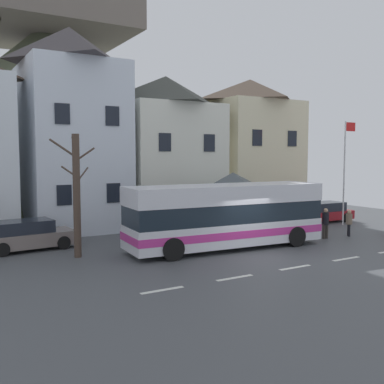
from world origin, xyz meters
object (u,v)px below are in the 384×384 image
at_px(pedestrian_02, 349,221).
at_px(bare_tree_00, 76,194).
at_px(pedestrian_01, 325,222).
at_px(townhouse_03, 250,148).
at_px(pedestrian_00, 306,218).
at_px(bus_shelter, 233,182).
at_px(parked_car_01, 260,216).
at_px(townhouse_02, 166,150).
at_px(public_bench, 226,218).
at_px(transit_bus, 226,216).
at_px(hilltop_castle, 47,105).
at_px(townhouse_01, 71,129).
at_px(parked_car_02, 27,236).
at_px(parked_car_00, 322,212).
at_px(flagpole, 345,165).

bearing_deg(pedestrian_02, bare_tree_00, 170.00).
bearing_deg(pedestrian_01, townhouse_03, 76.02).
bearing_deg(pedestrian_01, pedestrian_00, 75.05).
height_order(bus_shelter, parked_car_01, bus_shelter).
relative_size(townhouse_02, public_bench, 5.99).
relative_size(transit_bus, pedestrian_00, 6.41).
distance_m(hilltop_castle, bare_tree_00, 27.57).
distance_m(townhouse_03, pedestrian_01, 11.09).
height_order(hilltop_castle, transit_bus, hilltop_castle).
relative_size(townhouse_03, bus_shelter, 2.82).
bearing_deg(parked_car_01, bus_shelter, 17.02).
bearing_deg(townhouse_01, public_bench, -25.26).
height_order(parked_car_01, parked_car_02, parked_car_02).
relative_size(parked_car_02, public_bench, 2.69).
bearing_deg(pedestrian_00, bare_tree_00, 178.10).
relative_size(townhouse_03, parked_car_00, 2.30).
bearing_deg(hilltop_castle, public_bench, -74.98).
relative_size(parked_car_02, pedestrian_00, 2.81).
relative_size(townhouse_03, public_bench, 6.22).
height_order(pedestrian_02, flagpole, flagpole).
relative_size(townhouse_03, flagpole, 1.52).
bearing_deg(townhouse_01, hilltop_castle, 81.61).
bearing_deg(pedestrian_01, public_bench, 108.48).
height_order(parked_car_02, bare_tree_00, bare_tree_00).
height_order(parked_car_02, pedestrian_01, pedestrian_01).
xyz_separation_m(townhouse_01, pedestrian_02, (12.53, -10.66, -5.25)).
relative_size(parked_car_01, pedestrian_00, 2.70).
bearing_deg(transit_bus, townhouse_02, 84.50).
bearing_deg(bus_shelter, pedestrian_02, -43.14).
height_order(townhouse_02, pedestrian_01, townhouse_02).
bearing_deg(townhouse_03, public_bench, -142.39).
bearing_deg(townhouse_03, parked_car_01, -120.34).
bearing_deg(bus_shelter, transit_bus, -129.54).
bearing_deg(parked_car_00, bare_tree_00, 8.32).
distance_m(parked_car_00, pedestrian_01, 6.30).
relative_size(townhouse_02, townhouse_03, 0.96).
bearing_deg(hilltop_castle, pedestrian_02, -71.21).
height_order(bus_shelter, public_bench, bus_shelter).
xyz_separation_m(hilltop_castle, parked_car_02, (-6.39, -23.63, -8.71)).
distance_m(transit_bus, bus_shelter, 4.97).
xyz_separation_m(townhouse_02, parked_car_02, (-9.98, -4.88, -4.19)).
bearing_deg(townhouse_02, bus_shelter, -75.46).
bearing_deg(bare_tree_00, townhouse_01, 75.76).
distance_m(townhouse_02, parked_car_02, 11.87).
bearing_deg(parked_car_01, pedestrian_01, 95.96).
xyz_separation_m(flagpole, bare_tree_00, (-17.53, -0.33, -1.07)).
relative_size(townhouse_01, pedestrian_02, 8.27).
height_order(transit_bus, parked_car_01, transit_bus).
bearing_deg(townhouse_01, parked_car_01, -27.50).
distance_m(parked_car_00, public_bench, 6.91).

